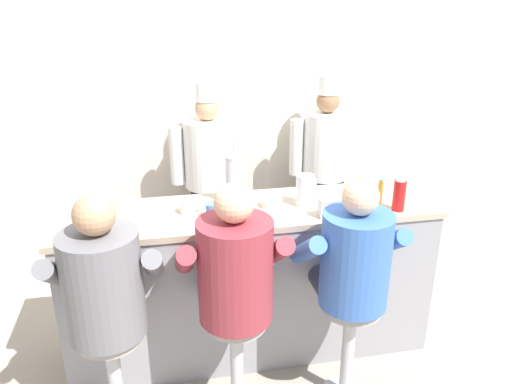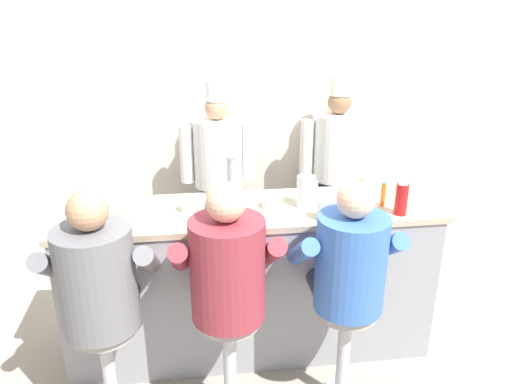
% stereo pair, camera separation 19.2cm
% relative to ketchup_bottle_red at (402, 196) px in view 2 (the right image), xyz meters
% --- Properties ---
extents(ground_plane, '(20.00, 20.00, 0.00)m').
position_rel_ketchup_bottle_red_xyz_m(ground_plane, '(-0.90, -0.10, -1.16)').
color(ground_plane, '#9E9384').
extents(wall_back, '(10.00, 0.06, 2.70)m').
position_rel_ketchup_bottle_red_xyz_m(wall_back, '(-0.90, 1.75, 0.19)').
color(wall_back, beige).
rests_on(wall_back, ground_plane).
extents(diner_counter, '(2.40, 0.61, 1.04)m').
position_rel_ketchup_bottle_red_xyz_m(diner_counter, '(-0.90, 0.21, -0.64)').
color(diner_counter, gray).
rests_on(diner_counter, ground_plane).
extents(ketchup_bottle_red, '(0.08, 0.08, 0.26)m').
position_rel_ketchup_bottle_red_xyz_m(ketchup_bottle_red, '(0.00, 0.00, 0.00)').
color(ketchup_bottle_red, red).
rests_on(ketchup_bottle_red, diner_counter).
extents(mustard_bottle_yellow, '(0.07, 0.07, 0.22)m').
position_rel_ketchup_bottle_red_xyz_m(mustard_bottle_yellow, '(-0.23, 0.08, -0.02)').
color(mustard_bottle_yellow, yellow).
rests_on(mustard_bottle_yellow, diner_counter).
extents(hot_sauce_bottle_orange, '(0.03, 0.03, 0.15)m').
position_rel_ketchup_bottle_red_xyz_m(hot_sauce_bottle_orange, '(-0.06, 0.14, -0.05)').
color(hot_sauce_bottle_orange, orange).
rests_on(hot_sauce_bottle_orange, diner_counter).
extents(water_pitcher_clear, '(0.13, 0.12, 0.20)m').
position_rel_ketchup_bottle_red_xyz_m(water_pitcher_clear, '(-0.55, 0.19, -0.02)').
color(water_pitcher_clear, silver).
rests_on(water_pitcher_clear, diner_counter).
extents(breakfast_plate, '(0.25, 0.25, 0.05)m').
position_rel_ketchup_bottle_red_xyz_m(breakfast_plate, '(-1.73, 0.16, -0.11)').
color(breakfast_plate, white).
rests_on(breakfast_plate, diner_counter).
extents(cereal_bowl, '(0.14, 0.14, 0.06)m').
position_rel_ketchup_bottle_red_xyz_m(cereal_bowl, '(-0.76, 0.21, -0.09)').
color(cereal_bowl, white).
rests_on(cereal_bowl, diner_counter).
extents(coffee_mug_blue, '(0.13, 0.09, 0.09)m').
position_rel_ketchup_bottle_red_xyz_m(coffee_mug_blue, '(-1.14, 0.11, -0.07)').
color(coffee_mug_blue, '#4C7AB2').
rests_on(coffee_mug_blue, diner_counter).
extents(coffee_mug_white, '(0.14, 0.09, 0.08)m').
position_rel_ketchup_bottle_red_xyz_m(coffee_mug_white, '(-1.28, 0.22, -0.08)').
color(coffee_mug_white, white).
rests_on(coffee_mug_white, diner_counter).
extents(cup_stack_steel, '(0.09, 0.09, 0.31)m').
position_rel_ketchup_bottle_red_xyz_m(cup_stack_steel, '(-0.99, 0.33, 0.04)').
color(cup_stack_steel, '#B7BABF').
rests_on(cup_stack_steel, diner_counter).
extents(napkin_dispenser_chrome, '(0.13, 0.08, 0.12)m').
position_rel_ketchup_bottle_red_xyz_m(napkin_dispenser_chrome, '(-0.46, -0.01, -0.06)').
color(napkin_dispenser_chrome, silver).
rests_on(napkin_dispenser_chrome, diner_counter).
extents(diner_seated_grey, '(0.60, 0.59, 1.44)m').
position_rel_ketchup_bottle_red_xyz_m(diner_seated_grey, '(-1.76, -0.35, -0.26)').
color(diner_seated_grey, '#B2B5BA').
rests_on(diner_seated_grey, ground_plane).
extents(diner_seated_maroon, '(0.60, 0.60, 1.44)m').
position_rel_ketchup_bottle_red_xyz_m(diner_seated_maroon, '(-1.09, -0.35, -0.25)').
color(diner_seated_maroon, '#B2B5BA').
rests_on(diner_seated_maroon, ground_plane).
extents(diner_seated_blue, '(0.58, 0.58, 1.42)m').
position_rel_ketchup_bottle_red_xyz_m(diner_seated_blue, '(-0.43, -0.35, -0.27)').
color(diner_seated_blue, '#B2B5BA').
rests_on(diner_seated_blue, ground_plane).
extents(cook_in_whites_near, '(0.65, 0.41, 1.65)m').
position_rel_ketchup_bottle_red_xyz_m(cook_in_whites_near, '(-1.03, 1.40, -0.26)').
color(cook_in_whites_near, '#232328').
rests_on(cook_in_whites_near, ground_plane).
extents(cook_in_whites_far, '(0.65, 0.42, 1.67)m').
position_rel_ketchup_bottle_red_xyz_m(cook_in_whites_far, '(0.01, 1.41, -0.25)').
color(cook_in_whites_far, '#232328').
rests_on(cook_in_whites_far, ground_plane).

